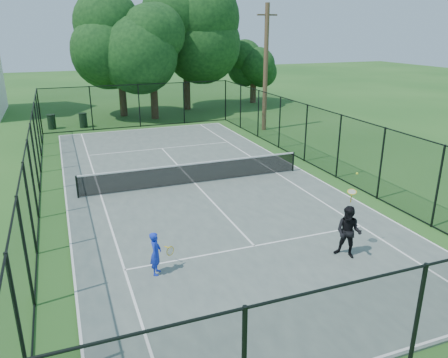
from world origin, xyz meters
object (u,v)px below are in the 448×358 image
object	(u,v)px
utility_pole	(266,68)
player_blue	(156,253)
player_black	(349,232)
tennis_net	(195,172)
trash_bin_left	(52,122)
trash_bin_right	(83,120)

from	to	relation	value
utility_pole	player_blue	world-z (taller)	utility_pole
player_black	tennis_net	bearing A→B (deg)	106.37
utility_pole	trash_bin_left	bearing A→B (deg)	158.25
trash_bin_right	utility_pole	bearing A→B (deg)	-24.11
trash_bin_right	player_black	bearing A→B (deg)	-74.53
player_blue	tennis_net	bearing A→B (deg)	64.61
player_blue	player_black	distance (m)	5.73
tennis_net	player_blue	distance (m)	7.63
tennis_net	utility_pole	size ratio (longest dim) A/B	1.23
player_black	trash_bin_right	bearing A→B (deg)	105.47
trash_bin_right	player_black	size ratio (longest dim) A/B	0.40
trash_bin_left	player_black	size ratio (longest dim) A/B	0.40
player_blue	trash_bin_right	bearing A→B (deg)	91.41
tennis_net	utility_pole	distance (m)	12.43
utility_pole	trash_bin_right	bearing A→B (deg)	155.89
trash_bin_right	player_blue	bearing A→B (deg)	-88.59
trash_bin_left	player_blue	bearing A→B (deg)	-83.04
trash_bin_left	trash_bin_right	size ratio (longest dim) A/B	0.99
trash_bin_left	player_blue	world-z (taller)	player_blue
trash_bin_left	player_blue	distance (m)	21.51
trash_bin_left	player_black	world-z (taller)	player_black
tennis_net	utility_pole	world-z (taller)	utility_pole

